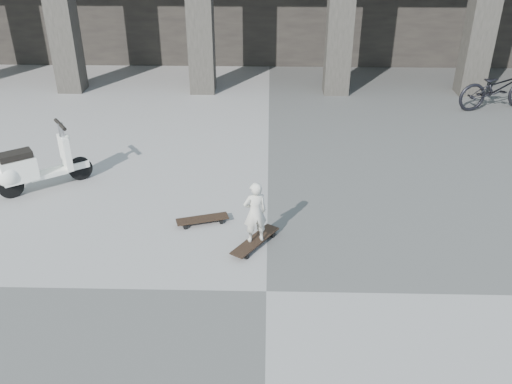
{
  "coord_description": "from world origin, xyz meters",
  "views": [
    {
      "loc": [
        0.01,
        -5.72,
        4.62
      ],
      "look_at": [
        -0.18,
        1.58,
        0.65
      ],
      "focal_mm": 38.0,
      "sensor_mm": 36.0,
      "label": 1
    }
  ],
  "objects_px": {
    "longboard": "(255,241)",
    "child": "(255,212)",
    "bicycle": "(498,88)",
    "scooter": "(27,169)",
    "skateboard_spare": "(202,219)"
  },
  "relations": [
    {
      "from": "longboard",
      "to": "bicycle",
      "type": "relative_size",
      "value": 0.46
    },
    {
      "from": "child",
      "to": "longboard",
      "type": "bearing_deg",
      "value": -101.47
    },
    {
      "from": "longboard",
      "to": "child",
      "type": "relative_size",
      "value": 0.98
    },
    {
      "from": "bicycle",
      "to": "longboard",
      "type": "bearing_deg",
      "value": 122.6
    },
    {
      "from": "longboard",
      "to": "bicycle",
      "type": "xyz_separation_m",
      "value": [
        5.79,
        6.22,
        0.46
      ]
    },
    {
      "from": "skateboard_spare",
      "to": "longboard",
      "type": "bearing_deg",
      "value": -52.4
    },
    {
      "from": "longboard",
      "to": "bicycle",
      "type": "bearing_deg",
      "value": -9.7
    },
    {
      "from": "longboard",
      "to": "skateboard_spare",
      "type": "bearing_deg",
      "value": 88.22
    },
    {
      "from": "longboard",
      "to": "child",
      "type": "xyz_separation_m",
      "value": [
        0.0,
        -0.0,
        0.51
      ]
    },
    {
      "from": "child",
      "to": "bicycle",
      "type": "height_order",
      "value": "bicycle"
    },
    {
      "from": "skateboard_spare",
      "to": "bicycle",
      "type": "relative_size",
      "value": 0.42
    },
    {
      "from": "longboard",
      "to": "scooter",
      "type": "distance_m",
      "value": 4.36
    },
    {
      "from": "longboard",
      "to": "child",
      "type": "distance_m",
      "value": 0.51
    },
    {
      "from": "scooter",
      "to": "bicycle",
      "type": "bearing_deg",
      "value": -10.67
    },
    {
      "from": "longboard",
      "to": "skateboard_spare",
      "type": "distance_m",
      "value": 1.06
    }
  ]
}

